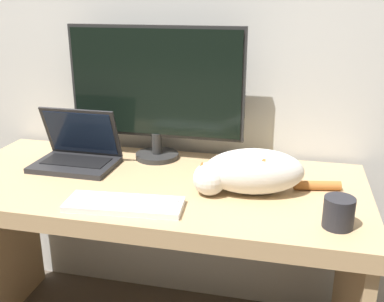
{
  "coord_description": "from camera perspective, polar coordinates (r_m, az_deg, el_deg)",
  "views": [
    {
      "loc": [
        0.47,
        -1.07,
        1.35
      ],
      "look_at": [
        0.15,
        0.3,
        0.86
      ],
      "focal_mm": 42.0,
      "sensor_mm": 36.0,
      "label": 1
    }
  ],
  "objects": [
    {
      "name": "wall_back",
      "position": [
        1.86,
        -1.61,
        17.61
      ],
      "size": [
        6.4,
        0.06,
        2.6
      ],
      "color": "silver",
      "rests_on": "ground_plane"
    },
    {
      "name": "small_toy",
      "position": [
        1.78,
        9.42,
        -0.98
      ],
      "size": [
        0.04,
        0.04,
        0.04
      ],
      "color": "gold",
      "rests_on": "desk"
    },
    {
      "name": "external_keyboard",
      "position": [
        1.42,
        -8.6,
        -6.71
      ],
      "size": [
        0.38,
        0.16,
        0.02
      ],
      "rotation": [
        0.0,
        0.0,
        0.09
      ],
      "color": "white",
      "rests_on": "desk"
    },
    {
      "name": "cat",
      "position": [
        1.5,
        7.35,
        -2.56
      ],
      "size": [
        0.49,
        0.22,
        0.15
      ],
      "rotation": [
        0.0,
        0.0,
        0.19
      ],
      "color": "silver",
      "rests_on": "desk"
    },
    {
      "name": "desk",
      "position": [
        1.67,
        -4.81,
        -8.5
      ],
      "size": [
        1.49,
        0.67,
        0.72
      ],
      "color": "tan",
      "rests_on": "ground_plane"
    },
    {
      "name": "monitor",
      "position": [
        1.76,
        -4.65,
        7.9
      ],
      "size": [
        0.69,
        0.17,
        0.52
      ],
      "color": "#282828",
      "rests_on": "desk"
    },
    {
      "name": "laptop",
      "position": [
        1.79,
        -14.39,
        -0.4
      ],
      "size": [
        0.31,
        0.22,
        0.22
      ],
      "rotation": [
        0.0,
        0.0,
        -0.01
      ],
      "color": "#232326",
      "rests_on": "desk"
    },
    {
      "name": "coffee_mug",
      "position": [
        1.35,
        18.13,
        -7.43
      ],
      "size": [
        0.09,
        0.09,
        0.09
      ],
      "color": "#232328",
      "rests_on": "desk"
    }
  ]
}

